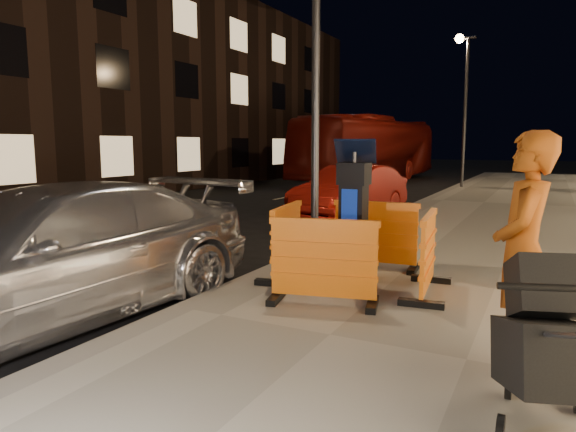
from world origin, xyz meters
The scene contains 15 objects.
ground_plane centered at (0.00, 0.00, 0.00)m, with size 120.00×120.00×0.00m, color black.
sidewalk centered at (3.00, 0.00, 0.07)m, with size 6.00×60.00×0.15m, color gray.
kerb centered at (0.00, 0.00, 0.07)m, with size 0.30×60.00×0.15m, color slate.
parking_kiosk centered at (1.33, 1.78, 1.02)m, with size 0.55×0.55×1.74m, color black.
barrier_front centered at (1.33, 0.83, 0.64)m, with size 1.25×0.51×0.97m, color orange.
barrier_back centered at (1.33, 2.73, 0.64)m, with size 1.25×0.51×0.97m, color orange.
barrier_kerbside centered at (0.38, 1.78, 0.64)m, with size 1.25×0.51×0.97m, color orange.
barrier_bldgside centered at (2.28, 1.78, 0.64)m, with size 1.25×0.51×0.97m, color orange.
car_silver centered at (-1.30, -0.67, 0.00)m, with size 2.10×5.17×1.50m, color silver.
car_red centered at (-1.12, 8.35, 0.00)m, with size 1.45×4.17×1.37m, color #A5180F.
bus_doubledecker centered at (-4.92, 21.41, 0.00)m, with size 2.78×11.86×3.30m, color maroon.
man centered at (3.38, 0.02, 1.10)m, with size 0.69×0.45×1.90m, color #8D3E0D.
stroller centered at (3.58, -0.88, 0.69)m, with size 0.56×0.86×1.07m, color black.
street_lamp_mid centered at (0.25, 3.00, 3.15)m, with size 0.12×0.12×6.00m, color #3F3F44.
street_lamp_far centered at (0.25, 18.00, 3.15)m, with size 0.12×0.12×6.00m, color #3F3F44.
Camera 1 is at (3.53, -4.33, 1.95)m, focal length 32.00 mm.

